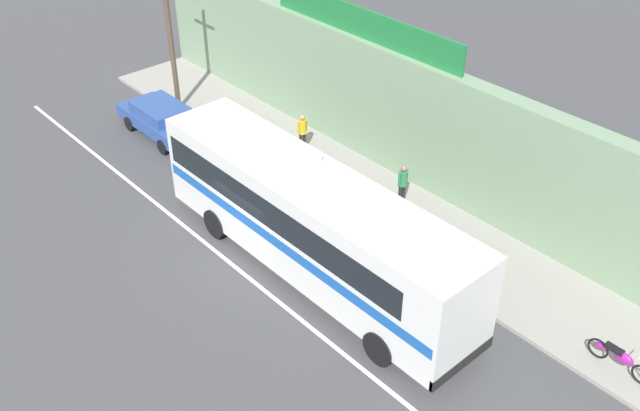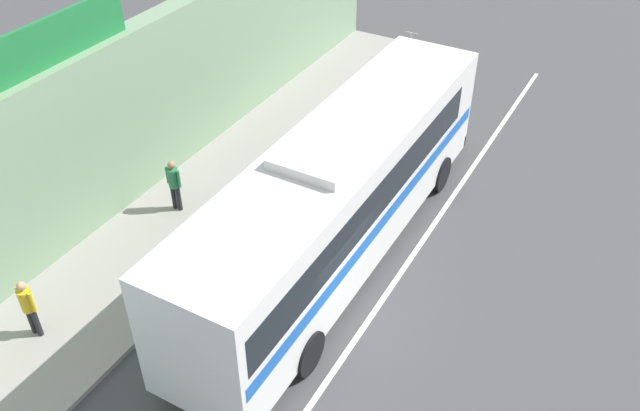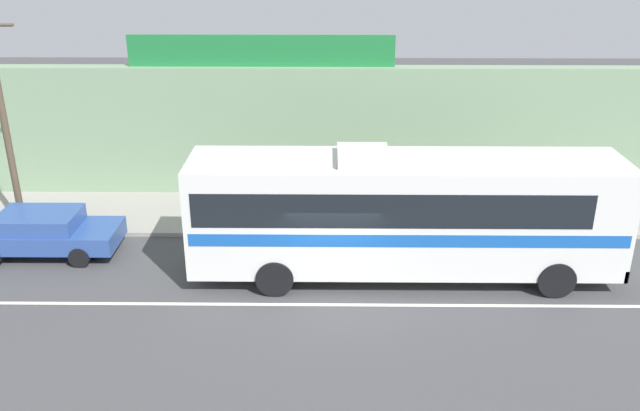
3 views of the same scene
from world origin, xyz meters
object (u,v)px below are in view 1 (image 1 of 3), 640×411
utility_pole (169,28)px  motorcycle_purple (620,358)px  intercity_bus (310,218)px  pedestrian_by_curb (302,130)px  parked_car (162,119)px  pedestrian_far_right (403,182)px

utility_pole → motorcycle_purple: bearing=1.1°
intercity_bus → pedestrian_by_curb: (-5.75, 4.62, -1.02)m
intercity_bus → pedestrian_by_curb: 7.44m
parked_car → pedestrian_by_curb: size_ratio=2.89×
parked_car → pedestrian_by_curb: bearing=33.4°
pedestrian_far_right → pedestrian_by_curb: bearing=-178.0°
intercity_bus → utility_pole: (-12.18, 2.91, 1.79)m
parked_car → motorcycle_purple: 19.63m
parked_car → utility_pole: 3.78m
pedestrian_by_curb → utility_pole: bearing=-165.1°
parked_car → pedestrian_far_right: 10.86m
pedestrian_far_right → parked_car: bearing=-161.1°
parked_car → motorcycle_purple: bearing=6.0°
pedestrian_far_right → motorcycle_purple: bearing=-9.1°
parked_car → motorcycle_purple: parked_car is taller
parked_car → pedestrian_far_right: bearing=18.9°
motorcycle_purple → pedestrian_by_curb: 14.53m
intercity_bus → utility_pole: size_ratio=1.68×
parked_car → motorcycle_purple: (19.52, 2.04, -0.17)m
intercity_bus → utility_pole: 12.65m
motorcycle_purple → pedestrian_by_curb: pedestrian_by_curb is taller
intercity_bus → utility_pole: bearing=166.6°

